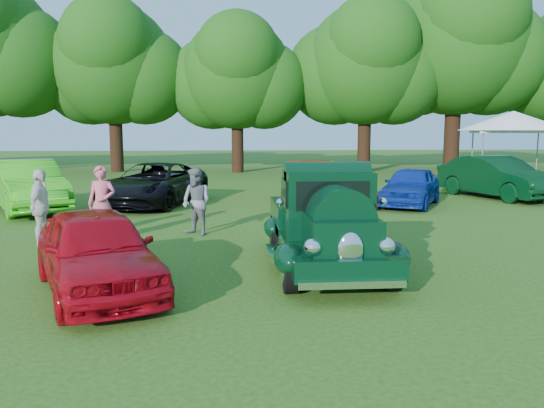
{
  "coord_description": "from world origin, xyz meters",
  "views": [
    {
      "loc": [
        -0.61,
        -8.7,
        2.46
      ],
      "look_at": [
        0.17,
        1.1,
        1.1
      ],
      "focal_mm": 35.0,
      "sensor_mm": 36.0,
      "label": 1
    }
  ],
  "objects": [
    {
      "name": "ground",
      "position": [
        0.0,
        0.0,
        0.0
      ],
      "size": [
        120.0,
        120.0,
        0.0
      ],
      "primitive_type": "plane",
      "color": "#284911",
      "rests_on": "ground"
    },
    {
      "name": "hero_pickup",
      "position": [
        1.08,
        0.61,
        0.76
      ],
      "size": [
        2.1,
        4.51,
        1.76
      ],
      "color": "black",
      "rests_on": "ground"
    },
    {
      "name": "red_convertible",
      "position": [
        -2.66,
        -0.6,
        0.64
      ],
      "size": [
        2.92,
        4.08,
        1.29
      ],
      "primitive_type": "imported",
      "rotation": [
        0.0,
        0.0,
        0.41
      ],
      "color": "#9E0612",
      "rests_on": "ground"
    },
    {
      "name": "back_car_lime",
      "position": [
        -6.84,
        8.1,
        0.79
      ],
      "size": [
        3.81,
        4.98,
        1.57
      ],
      "primitive_type": "imported",
      "rotation": [
        0.0,
        0.0,
        0.52
      ],
      "color": "green",
      "rests_on": "ground"
    },
    {
      "name": "back_car_black",
      "position": [
        -3.15,
        9.17,
        0.7
      ],
      "size": [
        3.64,
        5.51,
        1.41
      ],
      "primitive_type": "imported",
      "rotation": [
        0.0,
        0.0,
        -0.28
      ],
      "color": "black",
      "rests_on": "ground"
    },
    {
      "name": "back_car_orange",
      "position": [
        2.78,
        9.18,
        0.7
      ],
      "size": [
        2.61,
        5.05,
        1.4
      ],
      "primitive_type": "imported",
      "rotation": [
        0.0,
        0.0,
        0.14
      ],
      "color": "#F24408",
      "rests_on": "ground"
    },
    {
      "name": "back_car_blue",
      "position": [
        5.36,
        8.35,
        0.65
      ],
      "size": [
        3.21,
        4.06,
        1.3
      ],
      "primitive_type": "imported",
      "rotation": [
        0.0,
        0.0,
        -0.52
      ],
      "color": "navy",
      "rests_on": "ground"
    },
    {
      "name": "back_car_green",
      "position": [
        9.16,
        10.03,
        0.77
      ],
      "size": [
        3.02,
        4.97,
        1.55
      ],
      "primitive_type": "imported",
      "rotation": [
        0.0,
        0.0,
        0.32
      ],
      "color": "black",
      "rests_on": "ground"
    },
    {
      "name": "spectator_pink",
      "position": [
        -3.48,
        3.31,
        0.85
      ],
      "size": [
        0.64,
        0.44,
        1.7
      ],
      "primitive_type": "imported",
      "rotation": [
        0.0,
        0.0,
        -0.06
      ],
      "color": "#C9536B",
      "rests_on": "ground"
    },
    {
      "name": "spectator_grey",
      "position": [
        -1.41,
        3.82,
        0.8
      ],
      "size": [
        0.98,
        0.97,
        1.6
      ],
      "primitive_type": "imported",
      "rotation": [
        0.0,
        0.0,
        -0.73
      ],
      "color": "slate",
      "rests_on": "ground"
    },
    {
      "name": "spectator_white",
      "position": [
        -4.69,
        2.94,
        0.83
      ],
      "size": [
        0.41,
        0.97,
        1.66
      ],
      "primitive_type": "imported",
      "rotation": [
        0.0,
        0.0,
        1.57
      ],
      "color": "silver",
      "rests_on": "ground"
    },
    {
      "name": "canopy_tent",
      "position": [
        11.1,
        12.62,
        2.86
      ],
      "size": [
        5.47,
        5.47,
        3.29
      ],
      "rotation": [
        0.0,
        0.0,
        -0.3
      ],
      "color": "white",
      "rests_on": "ground"
    },
    {
      "name": "tree_line",
      "position": [
        0.79,
        23.59,
        6.64
      ],
      "size": [
        63.49,
        9.54,
        11.98
      ],
      "color": "black",
      "rests_on": "ground"
    }
  ]
}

